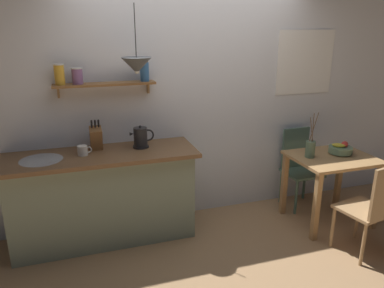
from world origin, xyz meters
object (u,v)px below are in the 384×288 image
object	(u,v)px
electric_kettle	(141,138)
pendant_lamp	(137,65)
twig_vase	(310,149)
knife_block	(96,138)
coffee_mug_by_sink	(83,150)
dining_table	(331,169)
dining_chair_near	(372,206)
fruit_bowl	(341,149)
dining_chair_far	(299,164)

from	to	relation	value
electric_kettle	pendant_lamp	bearing A→B (deg)	-105.89
electric_kettle	twig_vase	bearing A→B (deg)	-11.94
knife_block	coffee_mug_by_sink	world-z (taller)	knife_block
dining_table	dining_chair_near	size ratio (longest dim) A/B	0.91
fruit_bowl	coffee_mug_by_sink	bearing A→B (deg)	173.39
dining_chair_near	dining_chair_far	size ratio (longest dim) A/B	1.00
fruit_bowl	twig_vase	distance (m)	0.38
dining_table	dining_chair_far	world-z (taller)	dining_chair_far
electric_kettle	knife_block	bearing A→B (deg)	170.78
dining_chair_far	coffee_mug_by_sink	distance (m)	2.50
dining_table	knife_block	world-z (taller)	knife_block
fruit_bowl	electric_kettle	size ratio (longest dim) A/B	1.03
fruit_bowl	coffee_mug_by_sink	distance (m)	2.69
knife_block	pendant_lamp	xyz separation A→B (m)	(0.40, -0.15, 0.69)
coffee_mug_by_sink	pendant_lamp	distance (m)	0.94
coffee_mug_by_sink	pendant_lamp	xyz separation A→B (m)	(0.54, -0.02, 0.77)
dining_chair_near	knife_block	distance (m)	2.67
electric_kettle	pendant_lamp	xyz separation A→B (m)	(-0.02, -0.09, 0.71)
dining_table	pendant_lamp	bearing A→B (deg)	170.40
coffee_mug_by_sink	electric_kettle	bearing A→B (deg)	6.46
electric_kettle	knife_block	size ratio (longest dim) A/B	0.79
dining_chair_near	twig_vase	distance (m)	0.83
fruit_bowl	pendant_lamp	distance (m)	2.35
knife_block	dining_chair_near	bearing A→B (deg)	-26.59
dining_table	fruit_bowl	xyz separation A→B (m)	(0.13, 0.05, 0.19)
twig_vase	knife_block	size ratio (longest dim) A/B	1.58
dining_chair_near	dining_chair_far	distance (m)	1.16
dining_table	pendant_lamp	distance (m)	2.32
fruit_bowl	electric_kettle	world-z (taller)	electric_kettle
dining_table	electric_kettle	distance (m)	2.06
dining_chair_far	pendant_lamp	world-z (taller)	pendant_lamp
fruit_bowl	knife_block	xyz separation A→B (m)	(-2.54, 0.44, 0.24)
dining_chair_far	electric_kettle	bearing A→B (deg)	-178.34
twig_vase	coffee_mug_by_sink	size ratio (longest dim) A/B	3.65
pendant_lamp	dining_table	bearing A→B (deg)	-9.60
dining_table	dining_chair_near	bearing A→B (deg)	-95.28
electric_kettle	dining_table	bearing A→B (deg)	-12.10
fruit_bowl	pendant_lamp	bearing A→B (deg)	172.31
dining_chair_near	electric_kettle	bearing A→B (deg)	150.06
dining_chair_near	twig_vase	size ratio (longest dim) A/B	1.93
dining_chair_near	pendant_lamp	size ratio (longest dim) A/B	1.53
knife_block	twig_vase	bearing A→B (deg)	-11.41
twig_vase	coffee_mug_by_sink	world-z (taller)	twig_vase
dining_table	dining_chair_far	distance (m)	0.50
fruit_bowl	dining_chair_near	bearing A→B (deg)	-104.98
fruit_bowl	knife_block	size ratio (longest dim) A/B	0.81
dining_table	dining_chair_near	world-z (taller)	dining_chair_near
dining_chair_far	fruit_bowl	world-z (taller)	dining_chair_far
dining_table	twig_vase	bearing A→B (deg)	166.81
dining_chair_far	coffee_mug_by_sink	bearing A→B (deg)	-177.24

